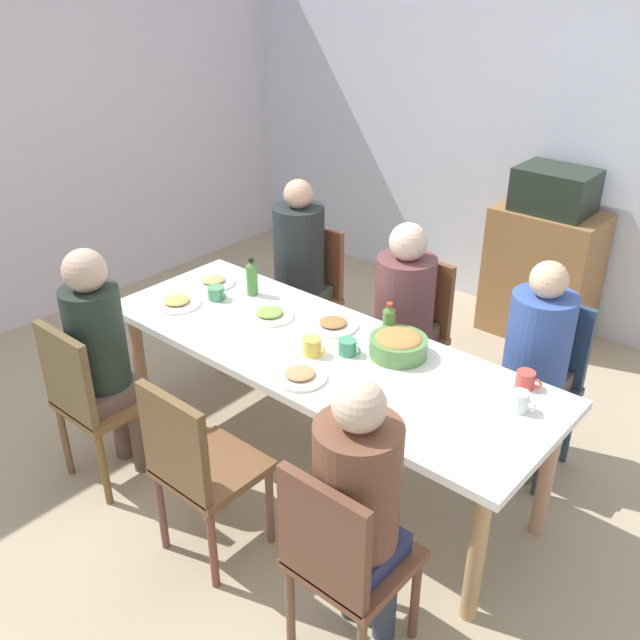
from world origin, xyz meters
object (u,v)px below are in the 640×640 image
at_px(plate_0, 177,302).
at_px(person_0, 100,348).
at_px(chair_0, 91,396).
at_px(microwave, 555,190).
at_px(chair_4, 341,557).
at_px(cup_2, 216,293).
at_px(bottle_1, 252,278).
at_px(person_3, 298,260).
at_px(chair_5, 197,464).
at_px(person_4, 358,498).
at_px(side_cabinet, 542,274).
at_px(bottle_0, 389,323).
at_px(bowl_0, 398,345).
at_px(chair_2, 411,327).
at_px(cup_1, 520,402).
at_px(plate_1, 333,324).
at_px(person_2, 404,302).
at_px(chair_3, 308,289).
at_px(cup_4, 312,346).
at_px(plate_3, 213,282).
at_px(person_1, 536,350).
at_px(cup_3, 526,380).
at_px(dining_table, 320,361).
at_px(cup_0, 348,347).
at_px(chair_1, 539,375).

bearing_deg(plate_0, person_0, -79.75).
bearing_deg(chair_0, microwave, 71.49).
xyz_separation_m(chair_4, cup_2, (-1.55, 0.82, 0.25)).
bearing_deg(bottle_1, person_3, 103.20).
bearing_deg(person_0, chair_5, -6.68).
relative_size(chair_0, person_4, 0.74).
xyz_separation_m(bottle_1, side_cabinet, (0.85, 1.90, -0.38)).
distance_m(chair_4, bottle_0, 1.25).
relative_size(bowl_0, cup_2, 2.17).
bearing_deg(person_0, side_cabinet, 70.93).
bearing_deg(chair_2, cup_2, -135.19).
distance_m(cup_2, bottle_1, 0.21).
height_order(chair_5, bottle_1, bottle_1).
xyz_separation_m(plate_0, cup_1, (1.84, 0.30, 0.03)).
xyz_separation_m(chair_2, plate_1, (-0.09, -0.59, 0.23)).
xyz_separation_m(person_2, chair_3, (-0.78, 0.09, -0.19)).
relative_size(chair_4, cup_4, 7.27).
relative_size(chair_3, cup_4, 7.27).
height_order(plate_0, plate_3, same).
distance_m(person_0, chair_2, 1.70).
bearing_deg(person_4, bowl_0, 117.24).
bearing_deg(plate_0, person_1, 27.31).
distance_m(cup_2, cup_3, 1.69).
bearing_deg(cup_1, cup_2, -176.16).
distance_m(dining_table, microwave, 2.14).
distance_m(plate_0, cup_4, 0.90).
xyz_separation_m(person_4, cup_4, (-0.77, 0.63, 0.04)).
bearing_deg(bottle_1, chair_3, 101.25).
distance_m(dining_table, bottle_0, 0.38).
bearing_deg(plate_0, plate_1, 24.20).
xyz_separation_m(chair_3, person_4, (1.56, -1.49, 0.21)).
height_order(person_1, cup_1, person_1).
distance_m(person_4, plate_3, 1.91).
distance_m(person_0, microwave, 2.98).
relative_size(person_1, chair_2, 1.29).
height_order(person_0, plate_1, person_0).
bearing_deg(cup_2, chair_4, -27.97).
xyz_separation_m(chair_2, chair_5, (-0.00, -1.58, 0.00)).
bearing_deg(chair_4, cup_4, 136.76).
xyz_separation_m(chair_2, cup_0, (0.14, -0.75, 0.25)).
height_order(dining_table, chair_4, chair_4).
height_order(chair_4, cup_1, chair_4).
relative_size(chair_1, plate_0, 3.56).
height_order(person_4, cup_0, person_4).
relative_size(chair_0, plate_3, 3.70).
xyz_separation_m(chair_0, microwave, (0.97, 2.89, 0.53)).
bearing_deg(bottle_0, cup_3, 4.02).
distance_m(chair_0, chair_1, 2.22).
distance_m(chair_4, chair_5, 0.78).
bearing_deg(person_0, plate_3, 100.00).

